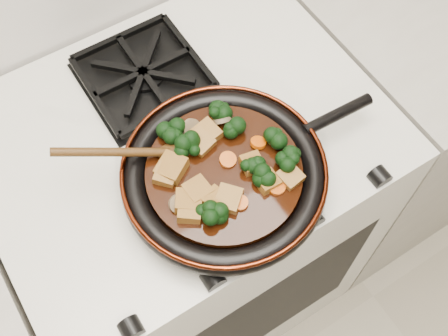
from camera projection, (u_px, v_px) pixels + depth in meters
stove at (192, 223)px, 1.45m from camera, size 0.76×0.60×0.90m
burner_grate_front at (219, 182)px, 0.99m from camera, size 0.23×0.23×0.03m
burner_grate_back at (144, 75)px, 1.10m from camera, size 0.23×0.23×0.03m
skillet at (225, 175)px, 0.96m from camera, size 0.48×0.36×0.05m
braising_sauce at (224, 174)px, 0.95m from camera, size 0.27×0.27×0.02m
tofu_cube_0 at (229, 199)px, 0.91m from camera, size 0.06×0.06×0.02m
tofu_cube_1 at (252, 164)px, 0.94m from camera, size 0.04×0.04×0.02m
tofu_cube_2 at (188, 202)px, 0.91m from camera, size 0.06×0.05×0.03m
tofu_cube_3 at (201, 143)px, 0.96m from camera, size 0.05×0.05×0.03m
tofu_cube_4 at (216, 201)px, 0.91m from camera, size 0.05×0.05×0.02m
tofu_cube_5 at (190, 210)px, 0.90m from camera, size 0.06×0.06×0.03m
tofu_cube_6 at (198, 191)px, 0.92m from camera, size 0.04×0.04×0.02m
tofu_cube_7 at (207, 134)px, 0.97m from camera, size 0.05×0.05×0.03m
tofu_cube_8 at (166, 175)px, 0.93m from camera, size 0.05×0.05×0.03m
tofu_cube_9 at (290, 177)px, 0.93m from camera, size 0.04×0.04×0.02m
tofu_cube_10 at (267, 182)px, 0.93m from camera, size 0.04×0.04×0.02m
tofu_cube_11 at (172, 168)px, 0.94m from camera, size 0.06×0.06×0.03m
broccoli_floret_0 at (263, 184)px, 0.92m from camera, size 0.08×0.07×0.07m
broccoli_floret_1 at (221, 115)px, 0.99m from camera, size 0.08×0.08×0.06m
broccoli_floret_2 at (188, 148)px, 0.95m from camera, size 0.09×0.08×0.07m
broccoli_floret_3 at (234, 128)px, 0.98m from camera, size 0.09×0.09×0.06m
broccoli_floret_4 at (289, 159)px, 0.94m from camera, size 0.08×0.08×0.07m
broccoli_floret_5 at (272, 139)px, 0.96m from camera, size 0.09×0.08×0.07m
broccoli_floret_6 at (173, 132)px, 0.97m from camera, size 0.09×0.08×0.07m
broccoli_floret_7 at (257, 170)px, 0.94m from camera, size 0.08×0.08×0.06m
broccoli_floret_8 at (214, 213)px, 0.89m from camera, size 0.09×0.09×0.07m
carrot_coin_0 at (276, 186)px, 0.93m from camera, size 0.03×0.03×0.01m
carrot_coin_1 at (258, 143)px, 0.97m from camera, size 0.03×0.03×0.02m
carrot_coin_2 at (219, 114)px, 1.00m from camera, size 0.03×0.03×0.01m
carrot_coin_3 at (240, 203)px, 0.91m from camera, size 0.03×0.03×0.01m
carrot_coin_4 at (228, 160)px, 0.95m from camera, size 0.03×0.03×0.01m
mushroom_slice_0 at (178, 204)px, 0.91m from camera, size 0.04×0.03×0.03m
mushroom_slice_1 at (191, 129)px, 0.98m from camera, size 0.04×0.04×0.03m
mushroom_slice_2 at (222, 120)px, 0.99m from camera, size 0.04×0.04×0.03m
wooden_spoon at (143, 152)px, 0.94m from camera, size 0.13×0.07×0.20m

